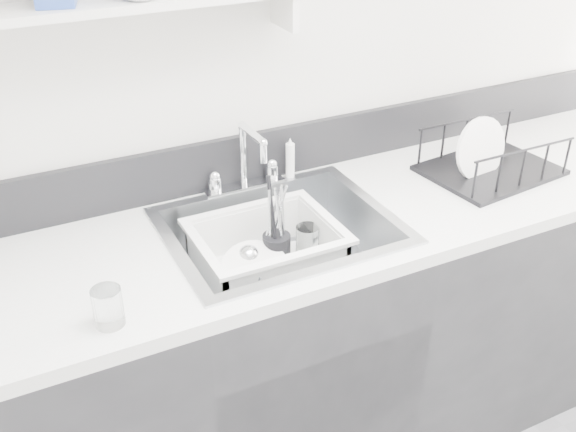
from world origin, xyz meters
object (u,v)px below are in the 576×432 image
wash_tub (266,253)px  dish_rack (492,152)px  counter_run (281,351)px  sink (280,253)px

wash_tub → dish_rack: (0.80, -0.01, 0.16)m
wash_tub → counter_run: bearing=-24.1°
counter_run → dish_rack: bearing=0.3°
counter_run → dish_rack: (0.76, 0.00, 0.53)m
counter_run → sink: sink is taller
sink → wash_tub: bearing=155.9°
sink → dish_rack: (0.76, 0.00, 0.16)m
counter_run → sink: bearing=0.0°
sink → dish_rack: 0.78m
wash_tub → sink: bearing=-24.1°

